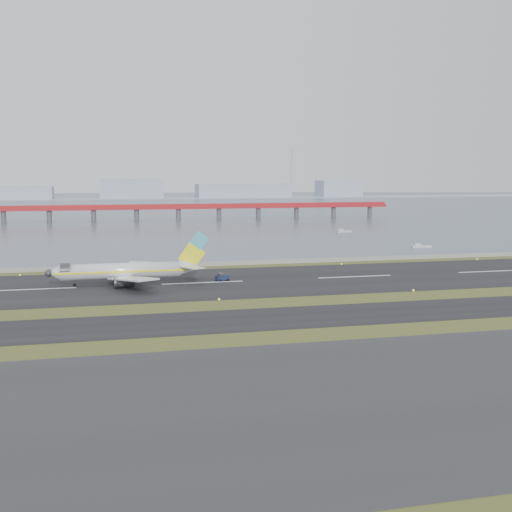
{
  "coord_description": "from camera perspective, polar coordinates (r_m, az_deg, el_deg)",
  "views": [
    {
      "loc": [
        -23.69,
        -123.99,
        26.29
      ],
      "look_at": [
        11.56,
        22.0,
        7.34
      ],
      "focal_mm": 45.0,
      "sensor_mm": 36.0,
      "label": 1
    }
  ],
  "objects": [
    {
      "name": "ground",
      "position": [
        128.94,
        -2.71,
        -4.58
      ],
      "size": [
        1000.0,
        1000.0,
        0.0
      ],
      "primitive_type": "plane",
      "color": "#354719",
      "rests_on": "ground"
    },
    {
      "name": "apron_strip",
      "position": [
        77.51,
        5.18,
        -12.62
      ],
      "size": [
        1000.0,
        50.0,
        0.1
      ],
      "primitive_type": "cube",
      "color": "#29292B",
      "rests_on": "ground"
    },
    {
      "name": "taxiway_strip",
      "position": [
        117.43,
        -1.6,
        -5.72
      ],
      "size": [
        1000.0,
        18.0,
        0.1
      ],
      "primitive_type": "cube",
      "color": "black",
      "rests_on": "ground"
    },
    {
      "name": "runway_strip",
      "position": [
        157.99,
        -4.76,
        -2.39
      ],
      "size": [
        1000.0,
        45.0,
        0.1
      ],
      "primitive_type": "cube",
      "color": "black",
      "rests_on": "ground"
    },
    {
      "name": "seawall",
      "position": [
        187.29,
        -6.18,
        -0.77
      ],
      "size": [
        1000.0,
        2.5,
        1.0
      ],
      "primitive_type": "cube",
      "color": "gray",
      "rests_on": "ground"
    },
    {
      "name": "bay_water",
      "position": [
        585.06,
        -11.27,
        4.48
      ],
      "size": [
        1400.0,
        800.0,
        1.3
      ],
      "primitive_type": "cube",
      "color": "#4A5A6A",
      "rests_on": "ground"
    },
    {
      "name": "red_pier",
      "position": [
        377.01,
        -6.92,
        4.25
      ],
      "size": [
        260.0,
        5.0,
        10.2
      ],
      "color": "maroon",
      "rests_on": "ground"
    },
    {
      "name": "far_shoreline",
      "position": [
        745.19,
        -10.75,
        5.51
      ],
      "size": [
        1400.0,
        80.0,
        60.5
      ],
      "color": "#9CA7B9",
      "rests_on": "ground"
    },
    {
      "name": "airliner",
      "position": [
        157.39,
        -11.3,
        -1.29
      ],
      "size": [
        38.52,
        32.89,
        12.8
      ],
      "color": "silver",
      "rests_on": "ground"
    },
    {
      "name": "pushback_tug",
      "position": [
        160.23,
        -3.04,
        -1.9
      ],
      "size": [
        3.6,
        2.76,
        2.04
      ],
      "rotation": [
        0.0,
        0.0,
        0.34
      ],
      "color": "#151E3A",
      "rests_on": "ground"
    },
    {
      "name": "workboat_near",
      "position": [
        241.53,
        14.45,
        0.84
      ],
      "size": [
        7.22,
        3.73,
        1.68
      ],
      "rotation": [
        0.0,
        0.0,
        -0.24
      ],
      "color": "#B9BABE",
      "rests_on": "ground"
    },
    {
      "name": "workboat_far",
      "position": [
        299.42,
        7.75,
        2.19
      ],
      "size": [
        7.34,
        3.15,
        1.73
      ],
      "rotation": [
        0.0,
        0.0,
        0.13
      ],
      "color": "#B9BABE",
      "rests_on": "ground"
    }
  ]
}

